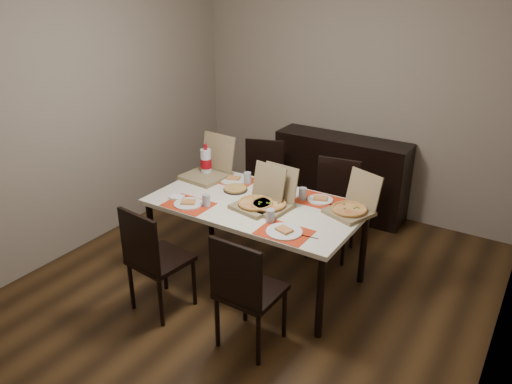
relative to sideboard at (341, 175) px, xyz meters
The scene contains 20 objects.
ground 1.84m from the sideboard, 90.00° to the right, with size 3.80×4.00×0.02m, color #412A14.
room_walls 1.86m from the sideboard, 90.00° to the right, with size 3.84×4.02×2.62m.
sideboard is the anchor object (origin of this frame).
dining_table 1.70m from the sideboard, 92.78° to the right, with size 1.80×1.00×0.75m.
chair_near_left 2.58m from the sideboard, 101.23° to the right, with size 0.47×0.47×0.93m.
chair_near_right 2.54m from the sideboard, 81.98° to the right, with size 0.43×0.43×0.93m.
chair_far_left 0.95m from the sideboard, 129.52° to the right, with size 0.53×0.53×0.93m.
chair_far_right 0.90m from the sideboard, 71.05° to the right, with size 0.48×0.48×0.93m.
setting_near_left 2.10m from the sideboard, 104.73° to the right, with size 0.45×0.30×0.11m.
setting_near_right 2.05m from the sideboard, 80.20° to the right, with size 0.48×0.30×0.11m.
setting_far_left 1.49m from the sideboard, 110.62° to the right, with size 0.46×0.30×0.11m.
setting_far_right 1.44m from the sideboard, 76.48° to the right, with size 0.44×0.30×0.11m.
napkin_loose 1.69m from the sideboard, 89.74° to the right, with size 0.12×0.11×0.02m, color white.
pizza_box_center 1.78m from the sideboard, 90.65° to the right, with size 0.40×0.43×0.34m.
pizza_box_right 1.63m from the sideboard, 64.16° to the right, with size 0.43×0.45×0.33m.
pizza_box_left 1.67m from the sideboard, 118.91° to the right, with size 0.42×0.46×0.39m.
pizza_box_extra 1.73m from the sideboard, 87.45° to the right, with size 0.37×0.40×0.34m.
faina_plate 1.63m from the sideboard, 103.72° to the right, with size 0.22×0.22×0.03m.
dip_bowl 1.51m from the sideboard, 88.98° to the right, with size 0.11×0.11×0.03m, color white.
soda_bottle 1.69m from the sideboard, 120.33° to the right, with size 0.11×0.11×0.32m.
Camera 1 is at (1.99, -3.19, 2.57)m, focal length 35.00 mm.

